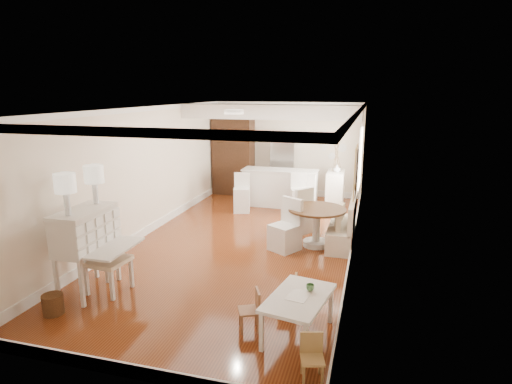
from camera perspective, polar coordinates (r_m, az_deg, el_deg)
The scene contains 20 objects.
room at distance 8.90m, azimuth -0.96°, elevation 5.94°, with size 9.00×9.04×2.82m.
secretary_bureau at distance 7.27m, azimuth -21.59°, elevation -7.32°, with size 1.07×1.09×1.37m, color silver.
gustavian_armchair at distance 7.22m, azimuth -19.15°, elevation -8.50°, with size 0.62×0.62×1.08m, color silver.
wicker_basket at distance 6.99m, azimuth -25.45°, elevation -13.37°, with size 0.29×0.29×0.29m, color #513119.
kids_table at distance 5.81m, azimuth 5.65°, elevation -16.15°, with size 0.68×1.14×0.57m, color white.
kids_chair_a at distance 5.91m, azimuth -0.94°, elevation -15.46°, with size 0.28×0.28×0.57m, color #946343.
kids_chair_b at distance 6.42m, azimuth 4.19°, elevation -13.16°, with size 0.27×0.27×0.55m, color tan.
kids_chair_c at distance 5.09m, azimuth 7.52°, elevation -21.13°, with size 0.26×0.26×0.53m, color tan.
banquette at distance 9.05m, azimuth 11.36°, elevation -3.88°, with size 0.52×1.60×0.98m, color silver.
dining_table at distance 8.88m, azimuth 8.05°, elevation -4.67°, with size 1.18×1.18×0.81m, color #4C2E18.
slip_chair_near at distance 8.56m, azimuth 3.86°, elevation -4.43°, with size 0.49×0.52×1.04m, color white.
slip_chair_far at distance 9.64m, azimuth 5.49°, elevation -2.35°, with size 0.50×0.52×1.06m, color silver.
breakfast_counter at distance 11.80m, azimuth 3.19°, elevation 0.55°, with size 2.05×0.65×1.03m, color white.
bar_stool_left at distance 11.22m, azimuth -1.91°, elevation -0.13°, with size 0.41×0.41×1.02m, color white.
bar_stool_right at distance 11.08m, azimuth 5.79°, elevation -0.26°, with size 0.42×0.42×1.06m, color silver.
pantry_cabinet at distance 13.15m, azimuth -3.02°, elevation 4.71°, with size 1.20×0.60×2.30m, color #381E11.
fridge at distance 12.69m, azimuth 5.12°, elevation 3.22°, with size 0.75×0.65×1.80m, color silver.
sideboard at distance 11.97m, azimuth 10.51°, elevation 0.39°, with size 0.45×1.02×0.97m, color white.
pencil_cup at distance 5.81m, azimuth 7.24°, elevation -12.50°, with size 0.11×0.11×0.09m, color #57965B.
branch_vase at distance 11.80m, azimuth 10.75°, elevation 3.11°, with size 0.19×0.19×0.20m, color white.
Camera 1 is at (2.55, -8.13, 3.15)m, focal length 30.00 mm.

